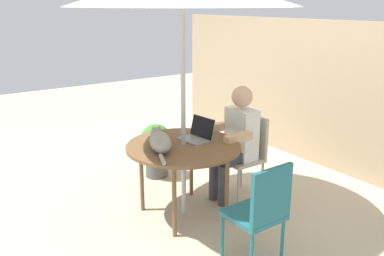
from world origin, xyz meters
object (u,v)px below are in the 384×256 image
(patio_table, at_px, (183,150))
(chair_empty, at_px, (261,208))
(person_seated, at_px, (236,137))
(cat, at_px, (160,141))
(laptop, at_px, (199,133))
(potted_plant_near_fence, at_px, (156,147))
(chair_occupied, at_px, (247,149))

(patio_table, xyz_separation_m, chair_empty, (1.05, 0.02, -0.16))
(patio_table, relative_size, person_seated, 0.90)
(patio_table, xyz_separation_m, cat, (-0.01, -0.26, 0.14))
(laptop, xyz_separation_m, potted_plant_near_fence, (-0.92, 0.04, -0.43))
(patio_table, bearing_deg, chair_occupied, 90.00)
(cat, bearing_deg, laptop, 95.56)
(cat, bearing_deg, person_seated, 89.55)
(person_seated, distance_m, potted_plant_near_fence, 1.10)
(potted_plant_near_fence, bearing_deg, person_seated, 22.91)
(patio_table, bearing_deg, chair_empty, 0.92)
(chair_empty, xyz_separation_m, person_seated, (-1.05, 0.65, 0.17))
(laptop, height_order, cat, laptop)
(potted_plant_near_fence, bearing_deg, laptop, -2.46)
(chair_occupied, distance_m, laptop, 0.67)
(patio_table, bearing_deg, potted_plant_near_fence, 165.26)
(chair_empty, distance_m, cat, 1.14)
(cat, bearing_deg, chair_empty, 14.37)
(person_seated, bearing_deg, cat, -90.45)
(person_seated, bearing_deg, potted_plant_near_fence, -157.09)
(person_seated, xyz_separation_m, laptop, (-0.05, -0.45, 0.11))
(laptop, distance_m, cat, 0.47)
(cat, bearing_deg, patio_table, 88.38)
(patio_table, bearing_deg, laptop, 103.82)
(chair_occupied, height_order, cat, cat)
(chair_occupied, xyz_separation_m, chair_empty, (1.05, -0.81, 0.00))
(person_seated, relative_size, laptop, 3.73)
(patio_table, height_order, potted_plant_near_fence, patio_table)
(chair_occupied, xyz_separation_m, potted_plant_near_fence, (-0.97, -0.57, -0.14))
(chair_occupied, bearing_deg, cat, -90.38)
(chair_occupied, bearing_deg, laptop, -95.01)
(patio_table, height_order, cat, cat)
(chair_occupied, relative_size, laptop, 2.69)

